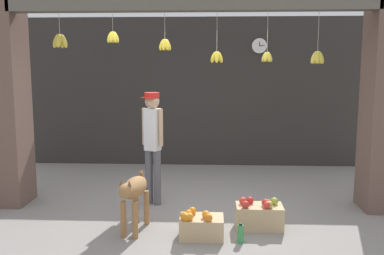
% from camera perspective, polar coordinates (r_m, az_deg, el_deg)
% --- Properties ---
extents(ground_plane, '(60.00, 60.00, 0.00)m').
position_cam_1_polar(ground_plane, '(6.11, -0.20, -11.23)').
color(ground_plane, gray).
extents(shop_back_wall, '(6.87, 0.12, 3.00)m').
position_cam_1_polar(shop_back_wall, '(8.74, 0.79, 4.72)').
color(shop_back_wall, '#2D2B28').
rests_on(shop_back_wall, ground_plane).
extents(shop_pillar_left, '(0.70, 0.60, 3.00)m').
position_cam_1_polar(shop_pillar_left, '(6.81, -24.22, 2.99)').
color(shop_pillar_left, brown).
rests_on(shop_pillar_left, ground_plane).
extents(storefront_awning, '(4.97, 0.28, 0.95)m').
position_cam_1_polar(storefront_awning, '(5.93, -0.19, 15.97)').
color(storefront_awning, '#5B564C').
extents(dog, '(0.33, 0.88, 0.73)m').
position_cam_1_polar(dog, '(5.33, -7.74, -8.52)').
color(dog, '#9E7042').
rests_on(dog, ground_plane).
extents(shopkeeper, '(0.32, 0.30, 1.66)m').
position_cam_1_polar(shopkeeper, '(6.25, -5.27, -1.55)').
color(shopkeeper, '#56565B').
rests_on(shopkeeper, ground_plane).
extents(fruit_crate_oranges, '(0.52, 0.36, 0.34)m').
position_cam_1_polar(fruit_crate_oranges, '(5.22, 1.17, -12.98)').
color(fruit_crate_oranges, tan).
rests_on(fruit_crate_oranges, ground_plane).
extents(fruit_crate_apples, '(0.58, 0.34, 0.39)m').
position_cam_1_polar(fruit_crate_apples, '(5.56, 8.96, -11.47)').
color(fruit_crate_apples, tan).
rests_on(fruit_crate_apples, ground_plane).
extents(water_bottle, '(0.07, 0.07, 0.23)m').
position_cam_1_polar(water_bottle, '(5.14, 6.48, -13.86)').
color(water_bottle, '#38934C').
rests_on(water_bottle, ground_plane).
extents(wall_clock, '(0.31, 0.03, 0.31)m').
position_cam_1_polar(wall_clock, '(8.70, 8.98, 10.72)').
color(wall_clock, black).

